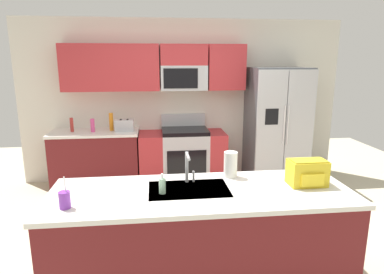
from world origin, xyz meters
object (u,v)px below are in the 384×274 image
at_px(refrigerator, 277,126).
at_px(drink_cup_purple, 65,200).
at_px(bottle_pink, 93,125).
at_px(paper_towel_roll, 231,164).
at_px(soap_dispenser, 162,186).
at_px(bottle_orange, 111,122).
at_px(toaster, 124,125).
at_px(backpack, 307,172).
at_px(pepper_mill, 72,125).
at_px(sink_faucet, 188,165).
at_px(range_oven, 183,157).

bearing_deg(refrigerator, drink_cup_purple, -134.34).
distance_m(bottle_pink, paper_towel_roll, 2.72).
bearing_deg(soap_dispenser, bottle_orange, 105.27).
xyz_separation_m(bottle_pink, drink_cup_purple, (0.25, -2.71, -0.03)).
xyz_separation_m(toaster, soap_dispenser, (0.50, -2.51, -0.02)).
height_order(bottle_pink, backpack, backpack).
height_order(pepper_mill, sink_faucet, sink_faucet).
bearing_deg(bottle_orange, backpack, -52.17).
xyz_separation_m(pepper_mill, paper_towel_roll, (1.94, -2.23, 0.01)).
distance_m(refrigerator, drink_cup_purple, 3.76).
xyz_separation_m(sink_faucet, soap_dispenser, (-0.23, -0.21, -0.10)).
bearing_deg(drink_cup_purple, refrigerator, 45.66).
distance_m(range_oven, backpack, 2.72).
distance_m(range_oven, sink_faucet, 2.44).
xyz_separation_m(range_oven, backpack, (0.87, -2.52, 0.57)).
bearing_deg(soap_dispenser, paper_towel_roll, 26.98).
bearing_deg(drink_cup_purple, soap_dispenser, 15.26).
bearing_deg(range_oven, bottle_orange, 178.90).
bearing_deg(soap_dispenser, sink_faucet, 42.26).
height_order(pepper_mill, bottle_orange, bottle_orange).
height_order(range_oven, drink_cup_purple, drink_cup_purple).
relative_size(pepper_mill, drink_cup_purple, 0.86).
xyz_separation_m(soap_dispenser, paper_towel_roll, (0.65, 0.33, 0.05)).
bearing_deg(bottle_orange, paper_towel_roll, -59.10).
xyz_separation_m(toaster, bottle_orange, (-0.20, 0.07, 0.05)).
bearing_deg(backpack, soap_dispenser, -177.86).
xyz_separation_m(bottle_pink, sink_faucet, (1.21, -2.30, 0.07)).
height_order(toaster, backpack, backpack).
bearing_deg(bottle_pink, refrigerator, -0.46).
bearing_deg(toaster, sink_faucet, -72.29).
xyz_separation_m(refrigerator, toaster, (-2.41, 0.02, 0.07)).
relative_size(range_oven, drink_cup_purple, 5.47).
relative_size(sink_faucet, soap_dispenser, 1.66).
relative_size(bottle_pink, soap_dispenser, 1.18).
distance_m(sink_faucet, paper_towel_roll, 0.43).
distance_m(pepper_mill, sink_faucet, 2.80).
bearing_deg(bottle_orange, toaster, -19.90).
distance_m(range_oven, bottle_pink, 1.48).
relative_size(toaster, paper_towel_roll, 1.17).
bearing_deg(drink_cup_purple, bottle_pink, 95.29).
bearing_deg(backpack, bottle_orange, 127.83).
height_order(toaster, drink_cup_purple, drink_cup_purple).
distance_m(refrigerator, bottle_orange, 2.61).
bearing_deg(sink_faucet, toaster, 107.71).
relative_size(range_oven, soap_dispenser, 8.00).
distance_m(refrigerator, soap_dispenser, 3.14).
bearing_deg(bottle_pink, backpack, -47.76).
bearing_deg(soap_dispenser, toaster, 101.31).
relative_size(toaster, backpack, 0.87).
height_order(bottle_orange, paper_towel_roll, bottle_orange).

